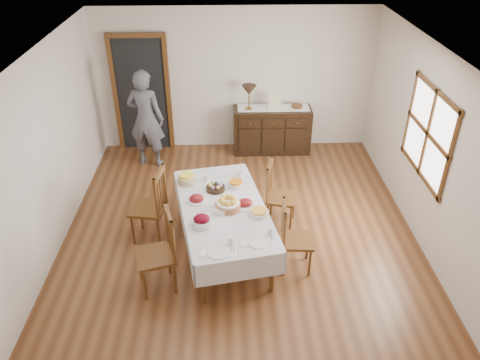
{
  "coord_description": "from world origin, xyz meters",
  "views": [
    {
      "loc": [
        -0.16,
        -5.17,
        4.18
      ],
      "look_at": [
        0.0,
        0.1,
        0.95
      ],
      "focal_mm": 35.0,
      "sensor_mm": 36.0,
      "label": 1
    }
  ],
  "objects_px": {
    "dining_table": "(223,212)",
    "chair_right_near": "(293,237)",
    "chair_left_far": "(151,205)",
    "person": "(146,116)",
    "sideboard": "(272,130)",
    "chair_left_near": "(159,251)",
    "table_lamp": "(249,91)",
    "chair_right_far": "(278,194)"
  },
  "relations": [
    {
      "from": "dining_table",
      "to": "chair_right_near",
      "type": "relative_size",
      "value": 2.33
    },
    {
      "from": "chair_left_far",
      "to": "person",
      "type": "relative_size",
      "value": 0.59
    },
    {
      "from": "dining_table",
      "to": "sideboard",
      "type": "xyz_separation_m",
      "value": [
        0.9,
        2.91,
        -0.21
      ]
    },
    {
      "from": "chair_left_far",
      "to": "sideboard",
      "type": "xyz_separation_m",
      "value": [
        1.88,
        2.59,
        -0.13
      ]
    },
    {
      "from": "chair_right_near",
      "to": "sideboard",
      "type": "height_order",
      "value": "chair_right_near"
    },
    {
      "from": "person",
      "to": "chair_right_near",
      "type": "bearing_deg",
      "value": 141.08
    },
    {
      "from": "chair_left_far",
      "to": "chair_right_near",
      "type": "distance_m",
      "value": 1.98
    },
    {
      "from": "chair_left_far",
      "to": "person",
      "type": "bearing_deg",
      "value": -160.97
    },
    {
      "from": "sideboard",
      "to": "person",
      "type": "xyz_separation_m",
      "value": [
        -2.23,
        -0.42,
        0.5
      ]
    },
    {
      "from": "chair_left_near",
      "to": "chair_right_near",
      "type": "relative_size",
      "value": 1.12
    },
    {
      "from": "chair_left_near",
      "to": "chair_left_far",
      "type": "distance_m",
      "value": 0.99
    },
    {
      "from": "dining_table",
      "to": "chair_right_near",
      "type": "xyz_separation_m",
      "value": [
        0.88,
        -0.36,
        -0.14
      ]
    },
    {
      "from": "sideboard",
      "to": "person",
      "type": "bearing_deg",
      "value": -169.33
    },
    {
      "from": "dining_table",
      "to": "table_lamp",
      "type": "distance_m",
      "value": 2.97
    },
    {
      "from": "chair_right_far",
      "to": "sideboard",
      "type": "distance_m",
      "value": 2.29
    },
    {
      "from": "sideboard",
      "to": "chair_right_near",
      "type": "bearing_deg",
      "value": -90.32
    },
    {
      "from": "chair_right_far",
      "to": "sideboard",
      "type": "xyz_separation_m",
      "value": [
        0.12,
        2.29,
        -0.08
      ]
    },
    {
      "from": "dining_table",
      "to": "person",
      "type": "distance_m",
      "value": 2.84
    },
    {
      "from": "chair_left_near",
      "to": "person",
      "type": "height_order",
      "value": "person"
    },
    {
      "from": "chair_right_near",
      "to": "chair_right_far",
      "type": "xyz_separation_m",
      "value": [
        -0.1,
        0.97,
        0.01
      ]
    },
    {
      "from": "chair_left_near",
      "to": "chair_right_far",
      "type": "bearing_deg",
      "value": 112.71
    },
    {
      "from": "chair_left_near",
      "to": "chair_right_far",
      "type": "xyz_separation_m",
      "value": [
        1.55,
        1.27,
        -0.04
      ]
    },
    {
      "from": "dining_table",
      "to": "chair_left_far",
      "type": "bearing_deg",
      "value": 151.48
    },
    {
      "from": "dining_table",
      "to": "sideboard",
      "type": "bearing_deg",
      "value": 62.01
    },
    {
      "from": "chair_right_near",
      "to": "sideboard",
      "type": "xyz_separation_m",
      "value": [
        0.02,
        3.26,
        -0.06
      ]
    },
    {
      "from": "sideboard",
      "to": "chair_right_far",
      "type": "bearing_deg",
      "value": -92.87
    },
    {
      "from": "chair_right_near",
      "to": "chair_right_far",
      "type": "distance_m",
      "value": 0.98
    },
    {
      "from": "chair_left_near",
      "to": "person",
      "type": "bearing_deg",
      "value": 173.73
    },
    {
      "from": "chair_left_far",
      "to": "table_lamp",
      "type": "height_order",
      "value": "table_lamp"
    },
    {
      "from": "chair_left_near",
      "to": "sideboard",
      "type": "height_order",
      "value": "chair_left_near"
    },
    {
      "from": "sideboard",
      "to": "table_lamp",
      "type": "xyz_separation_m",
      "value": [
        -0.43,
        -0.02,
        0.78
      ]
    },
    {
      "from": "chair_left_far",
      "to": "person",
      "type": "xyz_separation_m",
      "value": [
        -0.35,
        2.17,
        0.37
      ]
    },
    {
      "from": "dining_table",
      "to": "chair_right_near",
      "type": "height_order",
      "value": "chair_right_near"
    },
    {
      "from": "dining_table",
      "to": "chair_left_far",
      "type": "relative_size",
      "value": 2.06
    },
    {
      "from": "chair_left_near",
      "to": "chair_right_far",
      "type": "distance_m",
      "value": 2.0
    },
    {
      "from": "sideboard",
      "to": "chair_left_far",
      "type": "bearing_deg",
      "value": -126.01
    },
    {
      "from": "person",
      "to": "chair_right_far",
      "type": "bearing_deg",
      "value": 151.7
    },
    {
      "from": "chair_right_far",
      "to": "person",
      "type": "bearing_deg",
      "value": 62.46
    },
    {
      "from": "sideboard",
      "to": "table_lamp",
      "type": "height_order",
      "value": "table_lamp"
    },
    {
      "from": "chair_left_far",
      "to": "chair_right_far",
      "type": "xyz_separation_m",
      "value": [
        1.77,
        0.3,
        -0.05
      ]
    },
    {
      "from": "chair_right_near",
      "to": "person",
      "type": "xyz_separation_m",
      "value": [
        -2.21,
        2.84,
        0.44
      ]
    },
    {
      "from": "dining_table",
      "to": "chair_left_far",
      "type": "distance_m",
      "value": 1.04
    }
  ]
}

